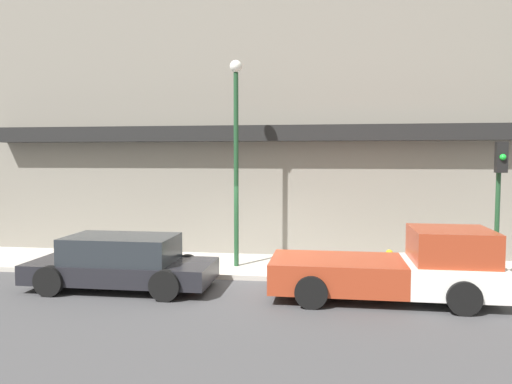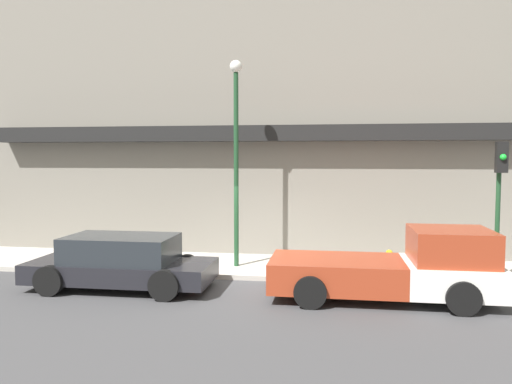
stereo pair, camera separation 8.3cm
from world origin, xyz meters
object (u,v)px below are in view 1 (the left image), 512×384
(street_lamp, at_px, (236,140))
(traffic_light, at_px, (499,185))
(fire_hydrant, at_px, (389,263))
(parked_car, at_px, (122,262))
(pickup_truck, at_px, (398,268))

(street_lamp, distance_m, traffic_light, 7.20)
(fire_hydrant, distance_m, traffic_light, 3.47)
(street_lamp, bearing_deg, fire_hydrant, -10.10)
(parked_car, distance_m, fire_hydrant, 7.04)
(pickup_truck, height_order, fire_hydrant, pickup_truck)
(traffic_light, bearing_deg, pickup_truck, -147.61)
(fire_hydrant, bearing_deg, traffic_light, 1.17)
(fire_hydrant, height_order, street_lamp, street_lamp)
(parked_car, xyz_separation_m, fire_hydrant, (6.83, 1.68, -0.17))
(parked_car, height_order, street_lamp, street_lamp)
(street_lamp, bearing_deg, parked_car, -135.79)
(parked_car, bearing_deg, pickup_truck, 1.00)
(fire_hydrant, bearing_deg, pickup_truck, -89.92)
(fire_hydrant, xyz_separation_m, street_lamp, (-4.31, 0.77, 3.35))
(pickup_truck, height_order, parked_car, pickup_truck)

